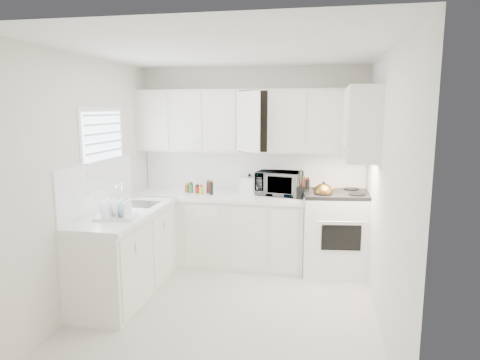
% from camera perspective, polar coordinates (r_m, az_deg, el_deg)
% --- Properties ---
extents(floor, '(3.20, 3.20, 0.00)m').
position_cam_1_polar(floor, '(4.63, -1.66, -16.91)').
color(floor, beige).
rests_on(floor, ground).
extents(ceiling, '(3.20, 3.20, 0.00)m').
position_cam_1_polar(ceiling, '(4.18, -1.84, 16.93)').
color(ceiling, white).
rests_on(ceiling, ground).
extents(wall_back, '(3.00, 0.00, 3.00)m').
position_cam_1_polar(wall_back, '(5.77, 1.64, 1.95)').
color(wall_back, silver).
rests_on(wall_back, ground).
extents(wall_front, '(3.00, 0.00, 3.00)m').
position_cam_1_polar(wall_front, '(2.71, -9.03, -6.91)').
color(wall_front, silver).
rests_on(wall_front, ground).
extents(wall_left, '(0.00, 3.20, 3.20)m').
position_cam_1_polar(wall_left, '(4.76, -19.67, -0.23)').
color(wall_left, silver).
rests_on(wall_left, ground).
extents(wall_right, '(0.00, 3.20, 3.20)m').
position_cam_1_polar(wall_right, '(4.17, 18.86, -1.53)').
color(wall_right, silver).
rests_on(wall_right, ground).
extents(window_blinds, '(0.06, 0.96, 1.06)m').
position_cam_1_polar(window_blinds, '(5.02, -17.64, 3.24)').
color(window_blinds, white).
rests_on(window_blinds, wall_left).
extents(lower_cabinets_back, '(2.22, 0.60, 0.90)m').
position_cam_1_polar(lower_cabinets_back, '(5.73, -2.75, -6.80)').
color(lower_cabinets_back, white).
rests_on(lower_cabinets_back, floor).
extents(lower_cabinets_left, '(0.60, 1.60, 0.90)m').
position_cam_1_polar(lower_cabinets_left, '(5.00, -14.94, -9.60)').
color(lower_cabinets_left, white).
rests_on(lower_cabinets_left, floor).
extents(countertop_back, '(2.24, 0.64, 0.05)m').
position_cam_1_polar(countertop_back, '(5.61, -2.81, -2.17)').
color(countertop_back, white).
rests_on(countertop_back, lower_cabinets_back).
extents(countertop_left, '(0.64, 1.62, 0.05)m').
position_cam_1_polar(countertop_left, '(4.87, -15.07, -4.31)').
color(countertop_left, white).
rests_on(countertop_left, lower_cabinets_left).
extents(backsplash_back, '(2.98, 0.02, 0.55)m').
position_cam_1_polar(backsplash_back, '(5.77, 1.63, 1.20)').
color(backsplash_back, white).
rests_on(backsplash_back, wall_back).
extents(backsplash_left, '(0.02, 1.60, 0.55)m').
position_cam_1_polar(backsplash_left, '(4.94, -18.36, -0.71)').
color(backsplash_left, white).
rests_on(backsplash_left, wall_left).
extents(upper_cabinets_back, '(3.00, 0.33, 0.80)m').
position_cam_1_polar(upper_cabinets_back, '(5.58, 1.39, 3.77)').
color(upper_cabinets_back, white).
rests_on(upper_cabinets_back, wall_back).
extents(upper_cabinets_right, '(0.33, 0.90, 0.80)m').
position_cam_1_polar(upper_cabinets_right, '(4.92, 15.75, 2.62)').
color(upper_cabinets_right, white).
rests_on(upper_cabinets_right, wall_right).
extents(sink, '(0.42, 0.38, 0.30)m').
position_cam_1_polar(sink, '(5.14, -13.47, -1.85)').
color(sink, gray).
rests_on(sink, countertop_left).
extents(stove, '(0.94, 0.80, 1.32)m').
position_cam_1_polar(stove, '(5.54, 12.80, -5.34)').
color(stove, white).
rests_on(stove, floor).
extents(tea_kettle, '(0.29, 0.25, 0.26)m').
position_cam_1_polar(tea_kettle, '(5.29, 11.08, -1.45)').
color(tea_kettle, brown).
rests_on(tea_kettle, stove).
extents(frying_pan, '(0.37, 0.53, 0.04)m').
position_cam_1_polar(frying_pan, '(5.64, 14.69, -1.97)').
color(frying_pan, black).
rests_on(frying_pan, stove).
extents(microwave, '(0.60, 0.41, 0.37)m').
position_cam_1_polar(microwave, '(5.56, 5.28, -0.07)').
color(microwave, gray).
rests_on(microwave, countertop_back).
extents(rice_cooker, '(0.33, 0.33, 0.26)m').
position_cam_1_polar(rice_cooker, '(5.63, 1.26, -0.49)').
color(rice_cooker, white).
rests_on(rice_cooker, countertop_back).
extents(paper_towel, '(0.12, 0.12, 0.27)m').
position_cam_1_polar(paper_towel, '(5.69, 1.45, -0.34)').
color(paper_towel, white).
rests_on(paper_towel, countertop_back).
extents(utensil_crock, '(0.14, 0.14, 0.37)m').
position_cam_1_polar(utensil_crock, '(5.34, 8.08, -0.56)').
color(utensil_crock, black).
rests_on(utensil_crock, countertop_back).
extents(dish_rack, '(0.43, 0.36, 0.21)m').
position_cam_1_polar(dish_rack, '(4.55, -16.29, -3.61)').
color(dish_rack, white).
rests_on(dish_rack, countertop_left).
extents(spice_left_0, '(0.06, 0.06, 0.13)m').
position_cam_1_polar(spice_left_0, '(5.83, -6.92, -0.86)').
color(spice_left_0, '#9B452A').
rests_on(spice_left_0, countertop_back).
extents(spice_left_1, '(0.06, 0.06, 0.13)m').
position_cam_1_polar(spice_left_1, '(5.73, -6.48, -1.05)').
color(spice_left_1, '#297C3B').
rests_on(spice_left_1, countertop_back).
extents(spice_left_2, '(0.06, 0.06, 0.13)m').
position_cam_1_polar(spice_left_2, '(5.79, -5.51, -0.92)').
color(spice_left_2, red).
rests_on(spice_left_2, countertop_back).
extents(spice_left_3, '(0.06, 0.06, 0.13)m').
position_cam_1_polar(spice_left_3, '(5.69, -5.03, -1.11)').
color(spice_left_3, '#A8BE2C').
rests_on(spice_left_3, countertop_back).
extents(spice_left_4, '(0.06, 0.06, 0.13)m').
position_cam_1_polar(spice_left_4, '(5.75, -4.07, -0.97)').
color(spice_left_4, '#5C2C1A').
rests_on(spice_left_4, countertop_back).
extents(spice_left_5, '(0.06, 0.06, 0.13)m').
position_cam_1_polar(spice_left_5, '(5.65, -3.56, -1.16)').
color(spice_left_5, black).
rests_on(spice_left_5, countertop_back).
extents(sauce_right_0, '(0.06, 0.06, 0.19)m').
position_cam_1_polar(sauce_right_0, '(5.61, 7.27, -0.98)').
color(sauce_right_0, red).
rests_on(sauce_right_0, countertop_back).
extents(sauce_right_1, '(0.06, 0.06, 0.19)m').
position_cam_1_polar(sauce_right_1, '(5.55, 7.80, -1.11)').
color(sauce_right_1, '#A8BE2C').
rests_on(sauce_right_1, countertop_back).
extents(sauce_right_2, '(0.06, 0.06, 0.19)m').
position_cam_1_polar(sauce_right_2, '(5.61, 8.39, -1.01)').
color(sauce_right_2, '#5C2C1A').
rests_on(sauce_right_2, countertop_back).
extents(sauce_right_3, '(0.06, 0.06, 0.19)m').
position_cam_1_polar(sauce_right_3, '(5.55, 8.93, -1.14)').
color(sauce_right_3, black).
rests_on(sauce_right_3, countertop_back).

